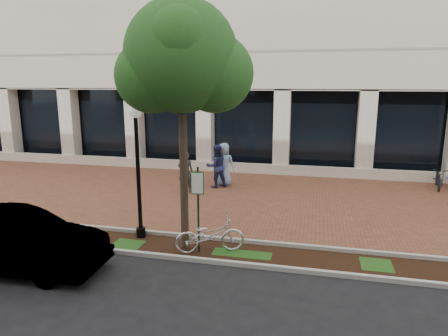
% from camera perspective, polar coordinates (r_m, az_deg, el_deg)
% --- Properties ---
extents(ground, '(120.00, 120.00, 0.00)m').
position_cam_1_polar(ground, '(16.32, -0.53, -4.09)').
color(ground, black).
rests_on(ground, ground).
extents(brick_plaza, '(40.00, 9.00, 0.01)m').
position_cam_1_polar(brick_plaza, '(16.32, -0.53, -4.07)').
color(brick_plaza, brown).
rests_on(brick_plaza, ground).
extents(planting_strip, '(40.00, 1.50, 0.01)m').
position_cam_1_polar(planting_strip, '(11.58, -6.78, -11.19)').
color(planting_strip, black).
rests_on(planting_strip, ground).
extents(curb_plaza_side, '(40.00, 0.12, 0.12)m').
position_cam_1_polar(curb_plaza_side, '(12.22, -5.58, -9.61)').
color(curb_plaza_side, '#B1B0A7').
rests_on(curb_plaza_side, ground).
extents(curb_street_side, '(40.00, 0.12, 0.12)m').
position_cam_1_polar(curb_street_side, '(10.92, -8.15, -12.42)').
color(curb_street_side, '#B1B0A7').
rests_on(curb_street_side, ground).
extents(parking_sign, '(0.34, 0.07, 2.40)m').
position_cam_1_polar(parking_sign, '(10.69, -3.73, -4.43)').
color(parking_sign, '#143919').
rests_on(parking_sign, ground).
extents(lamppost, '(0.36, 0.36, 3.94)m').
position_cam_1_polar(lamppost, '(11.85, -12.22, 0.48)').
color(lamppost, black).
rests_on(lamppost, ground).
extents(street_tree, '(3.49, 2.91, 6.69)m').
position_cam_1_polar(street_tree, '(10.56, -5.82, 14.60)').
color(street_tree, '#4B3E2A').
rests_on(street_tree, ground).
extents(locked_bicycle, '(2.01, 1.34, 1.00)m').
position_cam_1_polar(locked_bicycle, '(11.04, -2.02, -9.55)').
color(locked_bicycle, silver).
rests_on(locked_bicycle, ground).
extents(pedestrian_left, '(0.74, 0.60, 1.76)m').
position_cam_1_polar(pedestrian_left, '(16.75, -5.50, -0.60)').
color(pedestrian_left, '#2D2D32').
rests_on(pedestrian_left, ground).
extents(pedestrian_mid, '(1.18, 1.12, 1.92)m').
position_cam_1_polar(pedestrian_mid, '(17.49, -1.10, 0.26)').
color(pedestrian_mid, navy).
rests_on(pedestrian_mid, ground).
extents(pedestrian_right, '(0.97, 0.66, 1.94)m').
position_cam_1_polar(pedestrian_right, '(17.80, -0.01, 0.52)').
color(pedestrian_right, '#7E9CBC').
rests_on(pedestrian_right, ground).
extents(sedan_near_curb, '(4.58, 1.78, 1.49)m').
position_cam_1_polar(sedan_near_curb, '(11.23, -27.77, -9.30)').
color(sedan_near_curb, '#AEADB2').
rests_on(sedan_near_curb, ground).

